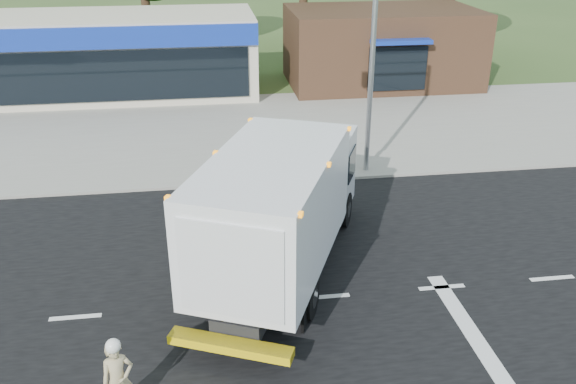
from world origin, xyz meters
The scene contains 10 objects.
ground centered at (0.00, 0.00, 0.00)m, with size 120.00×120.00×0.00m, color #385123.
road_asphalt centered at (0.00, 0.00, 0.00)m, with size 60.00×14.00×0.02m, color black.
sidewalk centered at (0.00, 8.20, 0.06)m, with size 60.00×2.40×0.12m, color gray.
parking_apron centered at (0.00, 14.00, 0.01)m, with size 60.00×9.00×0.02m, color gray.
lane_markings centered at (1.35, -1.35, 0.02)m, with size 55.20×7.00×0.01m.
ems_box_truck centered at (-0.92, 1.28, 2.09)m, with size 5.56×8.52×3.63m.
emergency_worker centered at (-4.58, -3.23, 0.86)m, with size 0.69×0.58×1.74m.
retail_strip_mall centered at (-9.00, 19.93, 2.01)m, with size 18.00×6.20×4.00m.
brown_storefront centered at (7.00, 19.98, 2.00)m, with size 10.00×6.70×4.00m.
traffic_signal_pole centered at (2.35, 7.60, 4.92)m, with size 3.51×0.25×8.00m.
Camera 1 is at (-2.68, -12.35, 8.70)m, focal length 38.00 mm.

